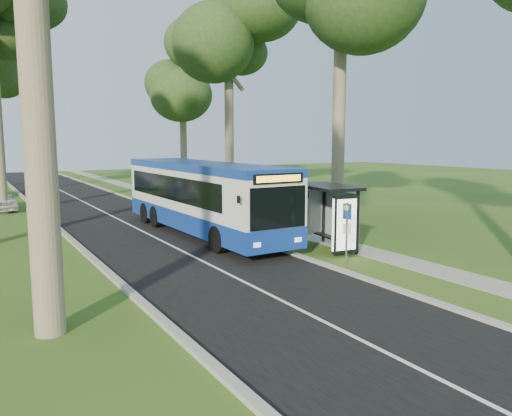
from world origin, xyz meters
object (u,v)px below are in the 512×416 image
(bus, at_px, (202,197))
(bus_stop_sign, at_px, (347,226))
(litter_bin, at_px, (255,226))
(bus_shelter, at_px, (336,205))

(bus, distance_m, bus_stop_sign, 8.35)
(bus_stop_sign, relative_size, litter_bin, 2.34)
(bus, xyz_separation_m, bus_stop_sign, (2.00, -8.10, -0.34))
(bus_stop_sign, height_order, bus_shelter, bus_shelter)
(bus_shelter, distance_m, litter_bin, 4.69)
(bus_shelter, bearing_deg, litter_bin, 114.60)
(bus_shelter, bearing_deg, bus, 125.58)
(bus, xyz_separation_m, litter_bin, (1.90, -1.80, -1.29))
(litter_bin, bearing_deg, bus_shelter, -73.49)
(bus_shelter, relative_size, litter_bin, 3.39)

